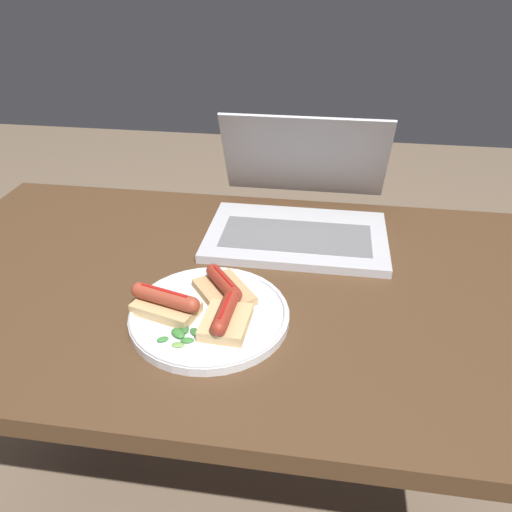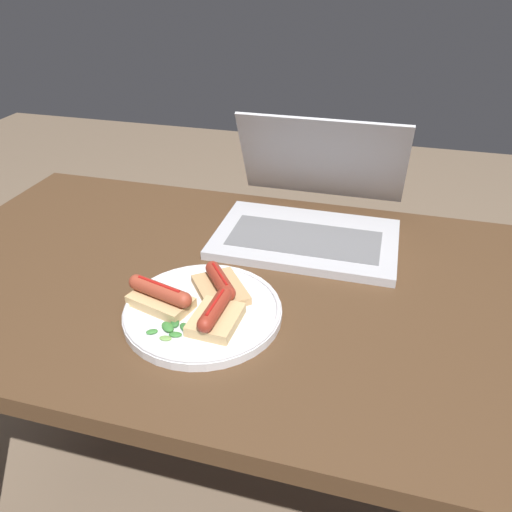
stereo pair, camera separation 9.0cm
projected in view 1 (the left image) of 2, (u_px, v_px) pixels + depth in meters
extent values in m
plane|color=#75604C|center=(243.00, 502.00, 1.31)|extent=(6.00, 6.00, 0.00)
cube|color=#4C331E|center=(238.00, 288.00, 0.95)|extent=(1.30, 0.74, 0.04)
cylinder|color=#4C331E|center=(476.00, 353.00, 1.30)|extent=(0.05, 0.05, 0.67)
cylinder|color=#4C331E|center=(65.00, 313.00, 1.45)|extent=(0.05, 0.05, 0.67)
cube|color=#B7B7BC|center=(296.00, 236.00, 1.06)|extent=(0.38, 0.25, 0.02)
cube|color=slate|center=(296.00, 236.00, 1.05)|extent=(0.31, 0.14, 0.00)
cube|color=#B7B7BC|center=(305.00, 157.00, 1.15)|extent=(0.38, 0.11, 0.21)
cube|color=#192347|center=(304.00, 156.00, 1.15)|extent=(0.34, 0.09, 0.19)
cylinder|color=silver|center=(210.00, 316.00, 0.83)|extent=(0.27, 0.27, 0.02)
torus|color=silver|center=(209.00, 311.00, 0.83)|extent=(0.26, 0.26, 0.01)
cube|color=tan|center=(226.00, 322.00, 0.79)|extent=(0.08, 0.09, 0.02)
cylinder|color=maroon|center=(225.00, 311.00, 0.78)|extent=(0.03, 0.08, 0.03)
sphere|color=maroon|center=(232.00, 296.00, 0.82)|extent=(0.03, 0.03, 0.03)
sphere|color=maroon|center=(218.00, 328.00, 0.75)|extent=(0.03, 0.03, 0.03)
cylinder|color=red|center=(225.00, 305.00, 0.78)|extent=(0.01, 0.07, 0.00)
cube|color=tan|center=(224.00, 292.00, 0.87)|extent=(0.12, 0.13, 0.01)
cylinder|color=maroon|center=(224.00, 282.00, 0.86)|extent=(0.07, 0.08, 0.03)
sphere|color=maroon|center=(213.00, 271.00, 0.89)|extent=(0.03, 0.03, 0.03)
sphere|color=maroon|center=(235.00, 295.00, 0.83)|extent=(0.03, 0.03, 0.03)
cylinder|color=red|center=(223.00, 276.00, 0.85)|extent=(0.05, 0.06, 0.01)
cube|color=tan|center=(166.00, 308.00, 0.82)|extent=(0.12, 0.09, 0.02)
cylinder|color=#9E3D28|center=(165.00, 297.00, 0.81)|extent=(0.10, 0.05, 0.03)
sphere|color=#9E3D28|center=(192.00, 305.00, 0.80)|extent=(0.03, 0.03, 0.03)
sphere|color=#9E3D28|center=(139.00, 290.00, 0.83)|extent=(0.03, 0.03, 0.03)
cylinder|color=red|center=(164.00, 291.00, 0.81)|extent=(0.08, 0.03, 0.01)
ellipsoid|color=#387A33|center=(178.00, 333.00, 0.78)|extent=(0.03, 0.03, 0.01)
ellipsoid|color=#709E4C|center=(178.00, 345.00, 0.76)|extent=(0.02, 0.01, 0.00)
ellipsoid|color=#387A33|center=(187.00, 340.00, 0.77)|extent=(0.02, 0.02, 0.01)
ellipsoid|color=#2D662D|center=(195.00, 332.00, 0.78)|extent=(0.03, 0.03, 0.00)
ellipsoid|color=#387A33|center=(163.00, 339.00, 0.77)|extent=(0.02, 0.02, 0.01)
ellipsoid|color=#2D662D|center=(184.00, 328.00, 0.79)|extent=(0.02, 0.03, 0.01)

